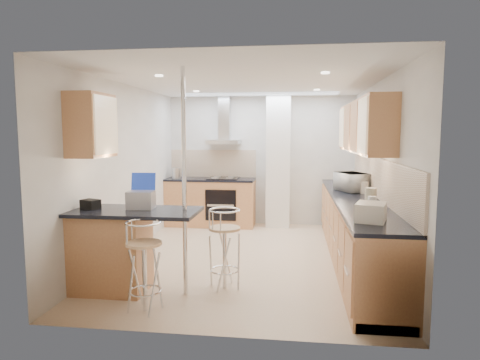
# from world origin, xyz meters

# --- Properties ---
(ground) EXTENTS (4.80, 4.80, 0.00)m
(ground) POSITION_xyz_m (0.00, 0.00, 0.00)
(ground) COLOR #D8B290
(ground) RESTS_ON ground
(room_shell) EXTENTS (3.64, 4.84, 2.51)m
(room_shell) POSITION_xyz_m (0.32, 0.38, 1.54)
(room_shell) COLOR beige
(room_shell) RESTS_ON ground
(right_counter) EXTENTS (0.63, 4.40, 0.92)m
(right_counter) POSITION_xyz_m (1.50, 0.00, 0.46)
(right_counter) COLOR #BD784B
(right_counter) RESTS_ON ground
(back_counter) EXTENTS (1.70, 0.63, 0.92)m
(back_counter) POSITION_xyz_m (-0.95, 2.10, 0.46)
(back_counter) COLOR #BD784B
(back_counter) RESTS_ON ground
(peninsula) EXTENTS (1.47, 0.72, 0.94)m
(peninsula) POSITION_xyz_m (-1.12, -1.45, 0.48)
(peninsula) COLOR #BD784B
(peninsula) RESTS_ON ground
(microwave) EXTENTS (0.52, 0.60, 0.28)m
(microwave) POSITION_xyz_m (1.51, 0.57, 1.06)
(microwave) COLOR white
(microwave) RESTS_ON right_counter
(laptop) EXTENTS (0.31, 0.24, 0.20)m
(laptop) POSITION_xyz_m (-1.06, -1.36, 1.04)
(laptop) COLOR #ADAFB6
(laptop) RESTS_ON peninsula
(bag) EXTENTS (0.24, 0.21, 0.11)m
(bag) POSITION_xyz_m (-1.62, -1.45, 0.99)
(bag) COLOR black
(bag) RESTS_ON peninsula
(bar_stool_near) EXTENTS (0.43, 0.43, 0.93)m
(bar_stool_near) POSITION_xyz_m (-0.82, -1.95, 0.46)
(bar_stool_near) COLOR tan
(bar_stool_near) RESTS_ON ground
(bar_stool_end) EXTENTS (0.54, 0.54, 0.94)m
(bar_stool_end) POSITION_xyz_m (-0.13, -1.20, 0.47)
(bar_stool_end) COLOR tan
(bar_stool_end) RESTS_ON ground
(jar_a) EXTENTS (0.15, 0.15, 0.17)m
(jar_a) POSITION_xyz_m (1.67, 0.36, 1.01)
(jar_a) COLOR beige
(jar_a) RESTS_ON right_counter
(jar_b) EXTENTS (0.15, 0.15, 0.15)m
(jar_b) POSITION_xyz_m (1.59, 0.46, 1.00)
(jar_b) COLOR beige
(jar_b) RESTS_ON right_counter
(jar_c) EXTENTS (0.17, 0.17, 0.21)m
(jar_c) POSITION_xyz_m (1.58, -0.67, 1.03)
(jar_c) COLOR #ADA68A
(jar_c) RESTS_ON right_counter
(jar_d) EXTENTS (0.12, 0.12, 0.13)m
(jar_d) POSITION_xyz_m (1.58, -0.78, 0.98)
(jar_d) COLOR white
(jar_d) RESTS_ON right_counter
(bread_bin) EXTENTS (0.36, 0.41, 0.18)m
(bread_bin) POSITION_xyz_m (1.42, -1.63, 1.01)
(bread_bin) COLOR beige
(bread_bin) RESTS_ON right_counter
(kettle) EXTENTS (0.16, 0.16, 0.21)m
(kettle) POSITION_xyz_m (-1.61, 2.03, 1.02)
(kettle) COLOR silver
(kettle) RESTS_ON back_counter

